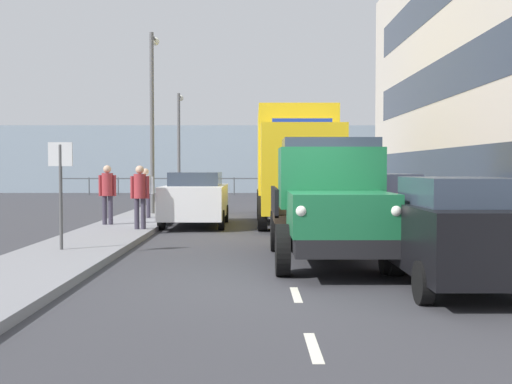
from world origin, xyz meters
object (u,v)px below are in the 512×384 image
object	(u,v)px
car_black_kerbside_near	(455,231)
car_white_oppositeside_0	(196,198)
car_silver_kerbside_2	(347,197)
lorry_cargo_yellow	(295,162)
car_maroon_kerbside_1	(381,207)
pedestrian_in_dark_coat	(107,189)
lamp_post_far	(179,136)
lamp_post_promenade	(153,107)
street_sign	(61,177)
pedestrian_near_railing	(140,192)
pedestrian_strolling	(146,189)
truck_vintage_green	(330,203)

from	to	relation	value
car_black_kerbside_near	car_white_oppositeside_0	size ratio (longest dim) A/B	0.89
car_silver_kerbside_2	car_black_kerbside_near	bearing A→B (deg)	90.00
lorry_cargo_yellow	car_maroon_kerbside_1	size ratio (longest dim) A/B	1.88
lorry_cargo_yellow	car_silver_kerbside_2	xyz separation A→B (m)	(-1.71, 0.36, -1.18)
car_silver_kerbside_2	car_white_oppositeside_0	size ratio (longest dim) A/B	0.91
pedestrian_in_dark_coat	lamp_post_far	size ratio (longest dim) A/B	0.32
car_maroon_kerbside_1	lamp_post_promenade	xyz separation A→B (m)	(6.94, -8.35, 3.27)
car_maroon_kerbside_1	pedestrian_in_dark_coat	bearing A→B (deg)	-25.15
car_silver_kerbside_2	street_sign	distance (m)	10.55
car_white_oppositeside_0	car_black_kerbside_near	bearing A→B (deg)	115.71
car_silver_kerbside_2	pedestrian_near_railing	bearing A→B (deg)	28.14
car_black_kerbside_near	street_sign	xyz separation A→B (m)	(7.16, -3.46, 0.79)
lorry_cargo_yellow	lamp_post_far	size ratio (longest dim) A/B	1.47
lamp_post_promenade	pedestrian_near_railing	bearing A→B (deg)	95.90
car_maroon_kerbside_1	pedestrian_strolling	bearing A→B (deg)	-41.48
car_silver_kerbside_2	pedestrian_in_dark_coat	world-z (taller)	pedestrian_in_dark_coat
truck_vintage_green	lorry_cargo_yellow	xyz separation A→B (m)	(0.06, -9.13, 0.90)
car_black_kerbside_near	pedestrian_in_dark_coat	bearing A→B (deg)	-50.68
pedestrian_near_railing	lamp_post_promenade	size ratio (longest dim) A/B	0.26
car_black_kerbside_near	car_white_oppositeside_0	distance (m)	11.49
pedestrian_near_railing	pedestrian_strolling	xyz separation A→B (m)	(0.52, -3.90, -0.05)
truck_vintage_green	car_maroon_kerbside_1	world-z (taller)	truck_vintage_green
lorry_cargo_yellow	pedestrian_in_dark_coat	world-z (taller)	lorry_cargo_yellow
car_black_kerbside_near	car_maroon_kerbside_1	bearing A→B (deg)	-90.00
pedestrian_in_dark_coat	car_silver_kerbside_2	bearing A→B (deg)	-165.40
car_white_oppositeside_0	pedestrian_in_dark_coat	bearing A→B (deg)	24.24
car_black_kerbside_near	pedestrian_near_railing	size ratio (longest dim) A/B	2.15
lorry_cargo_yellow	lamp_post_promenade	world-z (taller)	lamp_post_promenade
truck_vintage_green	car_white_oppositeside_0	distance (m)	8.63
pedestrian_near_railing	lorry_cargo_yellow	bearing A→B (deg)	-140.92
lamp_post_promenade	lamp_post_far	size ratio (longest dim) A/B	1.21
pedestrian_in_dark_coat	pedestrian_strolling	world-z (taller)	pedestrian_in_dark_coat
car_maroon_kerbside_1	pedestrian_near_railing	size ratio (longest dim) A/B	2.46
pedestrian_in_dark_coat	street_sign	size ratio (longest dim) A/B	0.80
lorry_cargo_yellow	street_sign	world-z (taller)	lorry_cargo_yellow
car_black_kerbside_near	car_white_oppositeside_0	world-z (taller)	same
car_maroon_kerbside_1	car_silver_kerbside_2	size ratio (longest dim) A/B	1.12
lamp_post_far	street_sign	bearing A→B (deg)	89.64
lorry_cargo_yellow	lamp_post_promenade	size ratio (longest dim) A/B	1.21
car_maroon_kerbside_1	street_sign	distance (m)	7.54
truck_vintage_green	lamp_post_promenade	size ratio (longest dim) A/B	0.83
lorry_cargo_yellow	car_white_oppositeside_0	xyz separation A→B (m)	(3.27, 1.17, -1.18)
truck_vintage_green	car_silver_kerbside_2	world-z (taller)	truck_vintage_green
truck_vintage_green	pedestrian_in_dark_coat	bearing A→B (deg)	-49.14
truck_vintage_green	lamp_post_promenade	world-z (taller)	lamp_post_promenade
car_white_oppositeside_0	street_sign	size ratio (longest dim) A/B	1.90
car_silver_kerbside_2	lorry_cargo_yellow	bearing A→B (deg)	-11.81
lorry_cargo_yellow	car_white_oppositeside_0	size ratio (longest dim) A/B	1.91
car_white_oppositeside_0	street_sign	xyz separation A→B (m)	(2.18, 6.90, 0.79)
car_maroon_kerbside_1	lamp_post_far	world-z (taller)	lamp_post_far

